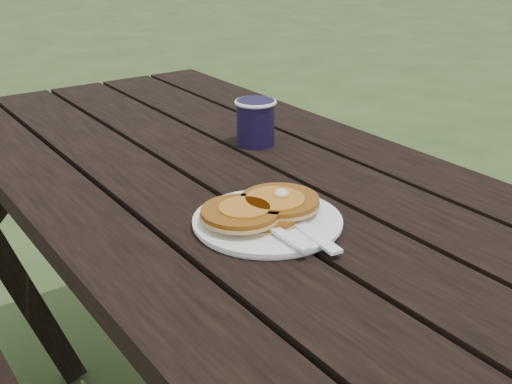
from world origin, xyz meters
TOP-DOWN VIEW (x-y plane):
  - picnic_table at (0.00, 0.00)m, footprint 1.36×1.80m
  - plate at (-0.08, -0.12)m, footprint 0.29×0.29m
  - pancake_stack at (-0.08, -0.11)m, footprint 0.20×0.12m
  - knife at (-0.05, -0.18)m, footprint 0.04×0.18m
  - fork at (-0.10, -0.19)m, footprint 0.04×0.16m
  - coffee_cup at (0.13, 0.20)m, footprint 0.09×0.09m

SIDE VIEW (x-z plane):
  - picnic_table at x=0.00m, z-range -0.01..0.74m
  - plate at x=-0.08m, z-range 0.75..0.76m
  - knife at x=-0.05m, z-range 0.76..0.76m
  - fork at x=-0.10m, z-range 0.77..0.77m
  - pancake_stack at x=-0.08m, z-range 0.76..0.79m
  - coffee_cup at x=0.13m, z-range 0.76..0.85m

